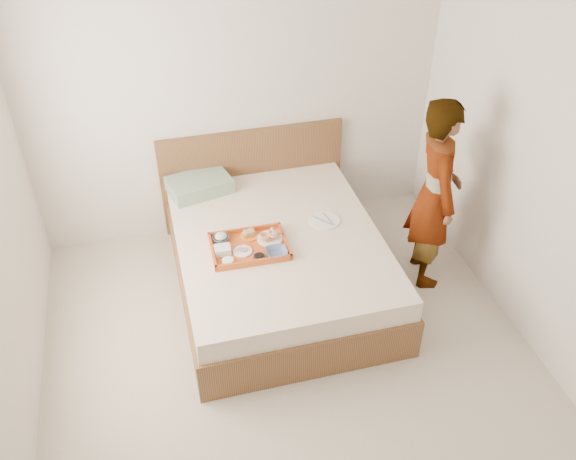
{
  "coord_description": "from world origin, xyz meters",
  "views": [
    {
      "loc": [
        -0.77,
        -2.62,
        3.42
      ],
      "look_at": [
        0.15,
        0.9,
        0.65
      ],
      "focal_mm": 37.87,
      "sensor_mm": 36.0,
      "label": 1
    }
  ],
  "objects_px": {
    "bed": "(279,262)",
    "tray": "(249,246)",
    "person": "(435,194)",
    "dinner_plate": "(324,220)"
  },
  "relations": [
    {
      "from": "bed",
      "to": "dinner_plate",
      "type": "bearing_deg",
      "value": 13.05
    },
    {
      "from": "dinner_plate",
      "to": "person",
      "type": "bearing_deg",
      "value": -16.08
    },
    {
      "from": "dinner_plate",
      "to": "tray",
      "type": "bearing_deg",
      "value": -163.44
    },
    {
      "from": "bed",
      "to": "tray",
      "type": "distance_m",
      "value": 0.4
    },
    {
      "from": "bed",
      "to": "tray",
      "type": "bearing_deg",
      "value": -158.1
    },
    {
      "from": "tray",
      "to": "person",
      "type": "bearing_deg",
      "value": -0.08
    },
    {
      "from": "bed",
      "to": "dinner_plate",
      "type": "distance_m",
      "value": 0.5
    },
    {
      "from": "bed",
      "to": "tray",
      "type": "height_order",
      "value": "tray"
    },
    {
      "from": "bed",
      "to": "person",
      "type": "relative_size",
      "value": 1.25
    },
    {
      "from": "bed",
      "to": "dinner_plate",
      "type": "relative_size",
      "value": 7.98
    }
  ]
}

